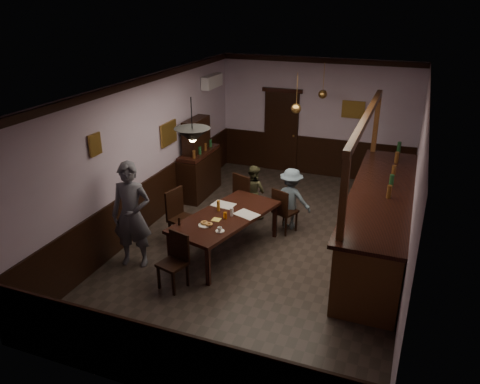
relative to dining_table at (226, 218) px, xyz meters
The scene contains 31 objects.
room 1.18m from the dining_table, 45.20° to the left, with size 5.01×8.01×3.01m.
dining_table is the anchor object (origin of this frame).
chair_far_left 1.35m from the dining_table, 95.02° to the left, with size 0.60×0.60×1.05m.
chair_far_right 1.36m from the dining_table, 55.99° to the left, with size 0.53×0.53×0.92m.
chair_near 1.34m from the dining_table, 105.04° to the right, with size 0.49×0.49×0.93m.
chair_side 0.96m from the dining_table, behind, with size 0.55×0.55×1.06m.
person_standing 1.65m from the dining_table, 145.07° to the right, with size 0.69×0.45×1.88m, color #595965.
person_seated_left 1.62m from the dining_table, 91.14° to the left, with size 0.56×0.43×1.14m, color #444228.
person_seated_right 1.61m from the dining_table, 58.77° to the left, with size 0.82×0.47×1.26m, color slate.
newspaper_left 0.45m from the dining_table, 117.97° to the left, with size 0.42×0.30×0.01m, color silver.
newspaper_right 0.39m from the dining_table, 23.84° to the left, with size 0.42×0.30×0.01m, color silver.
napkin 0.25m from the dining_table, 109.85° to the right, with size 0.15×0.15×0.00m, color #DFC752.
saucer 0.63m from the dining_table, 76.18° to the right, with size 0.15×0.15×0.01m, color white.
coffee_cup 0.66m from the dining_table, 76.31° to the right, with size 0.08×0.08×0.07m, color white.
pastry_plate 0.54m from the dining_table, 109.58° to the right, with size 0.22×0.22×0.01m, color white.
pastry_ring_a 0.53m from the dining_table, 112.95° to the right, with size 0.13×0.13×0.04m, color #C68C47.
pastry_ring_b 0.52m from the dining_table, 101.67° to the right, with size 0.13×0.13×0.04m, color #C68C47.
soda_can 0.19m from the dining_table, 70.40° to the right, with size 0.07×0.07×0.12m, color orange.
beer_glass 0.28m from the dining_table, 147.26° to the left, with size 0.06×0.06×0.20m, color #BF721E.
water_glass 0.18m from the dining_table, ahead, with size 0.06×0.06×0.15m, color silver.
pepper_mill 0.88m from the dining_table, 133.14° to the right, with size 0.04×0.04×0.14m, color black.
sideboard 2.79m from the dining_table, 125.32° to the left, with size 0.49×1.38×1.83m.
bar_counter 2.78m from the dining_table, 21.30° to the left, with size 1.06×4.58×2.56m.
door_back 4.58m from the dining_table, 93.80° to the left, with size 0.90×0.06×2.10m, color black.
ac_unit 4.31m from the dining_table, 116.97° to the left, with size 0.20×0.85×0.30m.
picture_left_small 2.57m from the dining_table, 151.81° to the right, with size 0.04×0.28×0.36m.
picture_left_large 2.54m from the dining_table, 143.02° to the left, with size 0.04×0.62×0.48m.
picture_back 4.93m from the dining_table, 71.82° to the left, with size 0.55×0.04×0.42m.
pendant_iron 1.91m from the dining_table, 105.04° to the right, with size 0.56×0.56×0.69m.
pendant_brass_mid 2.69m from the dining_table, 71.05° to the left, with size 0.20×0.20×0.81m.
pendant_brass_far 4.09m from the dining_table, 76.18° to the left, with size 0.20×0.20×0.81m.
Camera 1 is at (2.32, -7.56, 4.41)m, focal length 35.00 mm.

